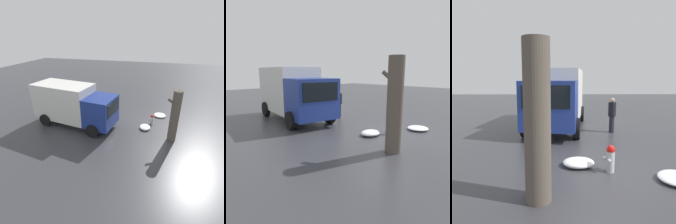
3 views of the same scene
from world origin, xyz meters
TOP-DOWN VIEW (x-y plane):
  - ground_plane at (0.00, 0.00)m, footprint 60.00×60.00m
  - fire_hydrant at (0.00, 0.00)m, footprint 0.41×0.35m
  - tree_trunk at (-1.38, 1.83)m, footprint 0.83×0.54m
  - delivery_truck at (5.66, 1.47)m, footprint 6.32×3.20m
  - pedestrian at (4.45, -1.07)m, footprint 0.36×0.36m
  - snow_pile_by_hydrant at (0.41, 0.84)m, footprint 0.76×0.92m
  - snow_pile_curbside at (-0.59, -1.56)m, footprint 0.96×0.97m

SIDE VIEW (x-z plane):
  - ground_plane at x=0.00m, z-range 0.00..0.00m
  - snow_pile_curbside at x=-0.59m, z-range 0.00..0.18m
  - snow_pile_by_hydrant at x=0.41m, z-range 0.00..0.23m
  - fire_hydrant at x=0.00m, z-range 0.01..0.78m
  - pedestrian at x=4.45m, z-range 0.08..1.73m
  - delivery_truck at x=5.66m, z-range 0.12..3.14m
  - tree_trunk at x=-1.38m, z-range 0.01..3.34m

